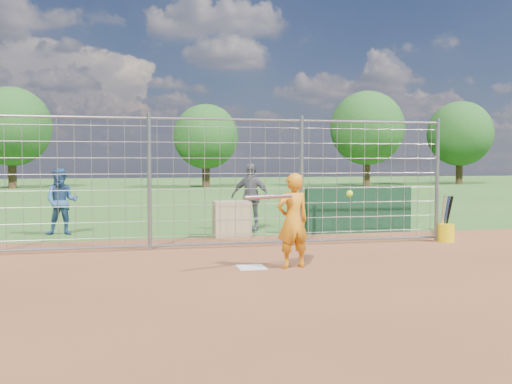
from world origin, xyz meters
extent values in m
plane|color=#2D591E|center=(0.00, 0.00, 0.00)|extent=(100.00, 100.00, 0.00)
plane|color=brown|center=(0.00, -3.00, 0.01)|extent=(18.00, 18.00, 0.00)
cube|color=silver|center=(0.00, -0.20, 0.01)|extent=(0.43, 0.43, 0.02)
cube|color=#11381E|center=(3.40, 3.60, 0.55)|extent=(2.60, 0.20, 1.10)
imported|color=orange|center=(0.64, -0.34, 0.75)|extent=(0.61, 0.46, 1.50)
imported|color=navy|center=(-3.39, 4.70, 0.77)|extent=(0.80, 0.65, 1.54)
imported|color=#545559|center=(1.01, 4.65, 0.82)|extent=(1.04, 0.78, 1.64)
cube|color=tan|center=(0.35, 3.55, 0.40)|extent=(0.80, 0.55, 0.80)
cylinder|color=silver|center=(0.16, -0.66, 1.16)|extent=(0.83, 0.36, 0.06)
sphere|color=#BBF319|center=(1.50, -0.58, 1.18)|extent=(0.10, 0.10, 0.10)
cylinder|color=yellow|center=(4.58, 1.75, 0.19)|extent=(0.34, 0.34, 0.38)
cylinder|color=silver|center=(4.53, 1.80, 0.55)|extent=(0.10, 0.25, 0.84)
cylinder|color=navy|center=(4.60, 1.80, 0.55)|extent=(0.07, 0.25, 0.84)
cylinder|color=black|center=(4.65, 1.80, 0.55)|extent=(0.13, 0.26, 0.84)
cylinder|color=gray|center=(-1.50, 2.00, 1.30)|extent=(0.08, 0.08, 2.60)
cylinder|color=gray|center=(1.50, 2.00, 1.30)|extent=(0.08, 0.08, 2.60)
cylinder|color=gray|center=(4.50, 2.00, 1.30)|extent=(0.08, 0.08, 2.60)
cylinder|color=gray|center=(0.00, 2.00, 2.50)|extent=(9.00, 0.05, 0.05)
cylinder|color=gray|center=(0.00, 2.00, 0.08)|extent=(9.00, 0.05, 0.05)
cube|color=gray|center=(0.00, 2.00, 1.25)|extent=(9.00, 0.02, 2.50)
cylinder|color=#3F2B19|center=(-9.00, 29.00, 1.26)|extent=(0.50, 0.50, 2.52)
sphere|color=#26561E|center=(-9.00, 29.00, 3.85)|extent=(4.90, 4.90, 4.90)
cylinder|color=#3F2B19|center=(3.00, 28.00, 1.08)|extent=(0.50, 0.50, 2.16)
sphere|color=#26561E|center=(3.00, 28.00, 3.30)|extent=(4.20, 4.20, 4.20)
cylinder|color=#3F2B19|center=(14.00, 27.50, 1.30)|extent=(0.50, 0.50, 2.59)
sphere|color=#26561E|center=(14.00, 27.50, 3.96)|extent=(5.04, 5.04, 5.04)
cylinder|color=#3F2B19|center=(22.00, 29.00, 1.22)|extent=(0.50, 0.50, 2.45)
sphere|color=#26561E|center=(22.00, 29.00, 3.74)|extent=(4.76, 4.76, 4.76)
camera|label=1|loc=(-1.86, -8.94, 1.69)|focal=40.00mm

